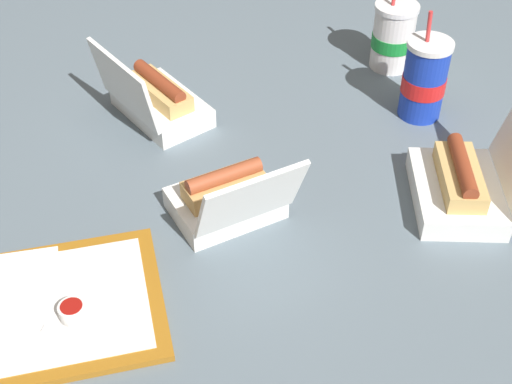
# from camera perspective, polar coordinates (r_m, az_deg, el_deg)

# --- Properties ---
(ground_plane) EXTENTS (3.20, 3.20, 0.00)m
(ground_plane) POSITION_cam_1_polar(r_m,az_deg,el_deg) (1.21, -2.15, -2.11)
(ground_plane) COLOR slate
(food_tray) EXTENTS (0.40, 0.31, 0.01)m
(food_tray) POSITION_cam_1_polar(r_m,az_deg,el_deg) (1.11, -17.16, -9.14)
(food_tray) COLOR #A56619
(food_tray) RESTS_ON ground_plane
(ketchup_cup) EXTENTS (0.04, 0.04, 0.02)m
(ketchup_cup) POSITION_cam_1_polar(r_m,az_deg,el_deg) (1.07, -14.47, -9.21)
(ketchup_cup) COLOR white
(ketchup_cup) RESTS_ON food_tray
(napkin_stack) EXTENTS (0.12, 0.12, 0.00)m
(napkin_stack) POSITION_cam_1_polar(r_m,az_deg,el_deg) (1.15, -18.03, -6.30)
(napkin_stack) COLOR white
(napkin_stack) RESTS_ON food_tray
(plastic_fork) EXTENTS (0.10, 0.07, 0.00)m
(plastic_fork) POSITION_cam_1_polar(r_m,az_deg,el_deg) (1.05, -13.94, -11.04)
(plastic_fork) COLOR white
(plastic_fork) RESTS_ON food_tray
(clamshell_hotdog_right) EXTENTS (0.19, 0.20, 0.16)m
(clamshell_hotdog_right) POSITION_cam_1_polar(r_m,az_deg,el_deg) (1.18, -2.20, -0.46)
(clamshell_hotdog_right) COLOR white
(clamshell_hotdog_right) RESTS_ON ground_plane
(clamshell_hotdog_front) EXTENTS (0.20, 0.23, 0.16)m
(clamshell_hotdog_front) POSITION_cam_1_polar(r_m,az_deg,el_deg) (1.43, -7.94, 7.32)
(clamshell_hotdog_front) COLOR white
(clamshell_hotdog_front) RESTS_ON ground_plane
(clamshell_hotdog_back) EXTENTS (0.25, 0.26, 0.18)m
(clamshell_hotdog_back) POSITION_cam_1_polar(r_m,az_deg,el_deg) (1.26, 16.40, 0.66)
(clamshell_hotdog_back) COLOR white
(clamshell_hotdog_back) RESTS_ON ground_plane
(soda_cup_back) EXTENTS (0.09, 0.09, 0.22)m
(soda_cup_back) POSITION_cam_1_polar(r_m,az_deg,el_deg) (1.44, 13.31, 8.74)
(soda_cup_back) COLOR #1938B7
(soda_cup_back) RESTS_ON ground_plane
(soda_cup_left) EXTENTS (0.09, 0.09, 0.21)m
(soda_cup_left) POSITION_cam_1_polar(r_m,az_deg,el_deg) (1.59, 10.92, 12.11)
(soda_cup_left) COLOR white
(soda_cup_left) RESTS_ON ground_plane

